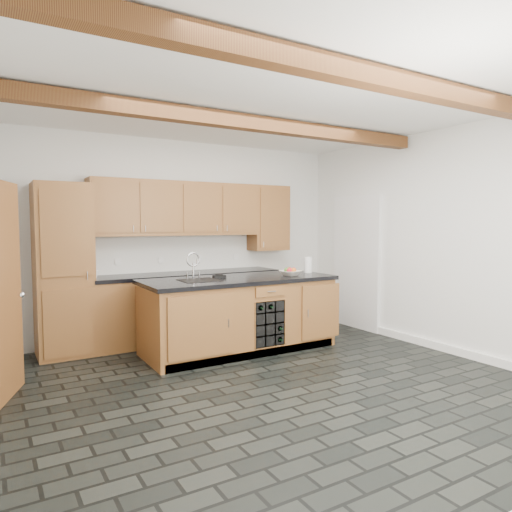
{
  "coord_description": "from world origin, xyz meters",
  "views": [
    {
      "loc": [
        -2.45,
        -3.75,
        1.61
      ],
      "look_at": [
        0.25,
        0.8,
        1.24
      ],
      "focal_mm": 32.0,
      "sensor_mm": 36.0,
      "label": 1
    }
  ],
  "objects": [
    {
      "name": "back_cabinetry",
      "position": [
        -0.38,
        2.24,
        0.98
      ],
      "size": [
        3.65,
        0.62,
        2.2
      ],
      "color": "#9C6632",
      "rests_on": "ground"
    },
    {
      "name": "kitchen_scale",
      "position": [
        0.07,
        1.4,
        0.95
      ],
      "size": [
        0.16,
        0.1,
        0.05
      ],
      "rotation": [
        0.0,
        0.0,
        -0.09
      ],
      "color": "black",
      "rests_on": "island"
    },
    {
      "name": "paper_towel",
      "position": [
        1.42,
        1.34,
        1.04
      ],
      "size": [
        0.11,
        0.11,
        0.22
      ],
      "primitive_type": "cylinder",
      "color": "white",
      "rests_on": "island"
    },
    {
      "name": "island",
      "position": [
        0.31,
        1.28,
        0.46
      ],
      "size": [
        2.48,
        0.96,
        0.93
      ],
      "color": "#9C6632",
      "rests_on": "ground"
    },
    {
      "name": "ground",
      "position": [
        0.0,
        0.0,
        0.0
      ],
      "size": [
        5.0,
        5.0,
        0.0
      ],
      "primitive_type": "plane",
      "color": "black",
      "rests_on": "ground"
    },
    {
      "name": "room_shell",
      "position": [
        -0.09,
        0.53,
        1.53
      ],
      "size": [
        5.01,
        5.0,
        5.0
      ],
      "color": "white",
      "rests_on": "ground"
    },
    {
      "name": "mug",
      "position": [
        -1.3,
        2.18,
        0.98
      ],
      "size": [
        0.14,
        0.14,
        0.1
      ],
      "primitive_type": "imported",
      "rotation": [
        0.0,
        0.0,
        -0.34
      ],
      "color": "white",
      "rests_on": "back_cabinetry"
    },
    {
      "name": "fruit_bowl",
      "position": [
        1.0,
        1.16,
        0.96
      ],
      "size": [
        0.34,
        0.34,
        0.07
      ],
      "primitive_type": "imported",
      "rotation": [
        0.0,
        0.0,
        0.27
      ],
      "color": "beige",
      "rests_on": "island"
    },
    {
      "name": "fruit_cluster",
      "position": [
        1.0,
        1.16,
        1.0
      ],
      "size": [
        0.16,
        0.17,
        0.07
      ],
      "color": "red",
      "rests_on": "fruit_bowl"
    },
    {
      "name": "faucet",
      "position": [
        -0.25,
        1.33,
        0.96
      ],
      "size": [
        0.45,
        0.4,
        0.34
      ],
      "color": "black",
      "rests_on": "island"
    }
  ]
}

